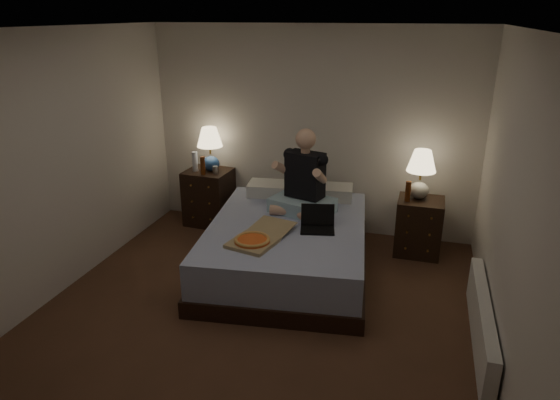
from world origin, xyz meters
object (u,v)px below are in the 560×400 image
(lamp_right, at_px, (421,175))
(water_bottle, at_px, (195,161))
(bed, at_px, (287,247))
(radiator, at_px, (481,322))
(pizza_box, at_px, (252,241))
(lamp_left, at_px, (210,149))
(person, at_px, (303,172))
(soda_can, at_px, (215,170))
(beer_bottle_left, at_px, (203,166))
(laptop, at_px, (318,220))
(nightstand_right, at_px, (419,227))
(nightstand_left, at_px, (209,197))
(beer_bottle_right, at_px, (408,191))

(lamp_right, relative_size, water_bottle, 2.24)
(bed, bearing_deg, radiator, -29.73)
(pizza_box, bearing_deg, lamp_left, 137.80)
(person, bearing_deg, soda_can, 175.26)
(soda_can, relative_size, beer_bottle_left, 0.43)
(soda_can, distance_m, radiator, 3.53)
(person, bearing_deg, laptop, -42.10)
(nightstand_right, relative_size, lamp_right, 1.16)
(nightstand_left, relative_size, beer_bottle_left, 3.12)
(beer_bottle_left, bearing_deg, laptop, -28.17)
(nightstand_right, bearing_deg, person, -160.27)
(soda_can, bearing_deg, beer_bottle_right, -3.41)
(lamp_left, height_order, water_bottle, lamp_left)
(nightstand_left, height_order, lamp_left, lamp_left)
(nightstand_right, relative_size, water_bottle, 2.61)
(pizza_box, bearing_deg, lamp_right, 56.44)
(laptop, bearing_deg, bed, 153.22)
(lamp_left, relative_size, lamp_right, 1.00)
(lamp_right, height_order, beer_bottle_left, lamp_right)
(nightstand_left, relative_size, laptop, 2.11)
(radiator, bearing_deg, nightstand_left, 151.41)
(nightstand_left, height_order, soda_can, soda_can)
(lamp_right, xyz_separation_m, pizza_box, (-1.48, -1.42, -0.36))
(lamp_right, distance_m, beer_bottle_right, 0.23)
(water_bottle, relative_size, radiator, 0.16)
(beer_bottle_left, xyz_separation_m, person, (1.38, -0.43, 0.17))
(beer_bottle_right, xyz_separation_m, laptop, (-0.84, -0.81, -0.11))
(nightstand_left, height_order, radiator, nightstand_left)
(bed, bearing_deg, beer_bottle_right, 24.46)
(radiator, bearing_deg, lamp_left, 150.90)
(beer_bottle_left, xyz_separation_m, radiator, (3.20, -1.59, -0.63))
(person, xyz_separation_m, laptop, (0.27, -0.45, -0.35))
(nightstand_left, relative_size, soda_can, 7.17)
(lamp_right, relative_size, laptop, 1.65)
(lamp_right, relative_size, pizza_box, 0.74)
(nightstand_right, height_order, person, person)
(bed, distance_m, beer_bottle_right, 1.47)
(lamp_left, bearing_deg, bed, -37.20)
(nightstand_right, xyz_separation_m, soda_can, (-2.51, 0.06, 0.44))
(lamp_right, relative_size, soda_can, 5.60)
(water_bottle, height_order, person, person)
(water_bottle, distance_m, beer_bottle_left, 0.19)
(water_bottle, distance_m, soda_can, 0.31)
(nightstand_right, bearing_deg, beer_bottle_right, -151.20)
(nightstand_right, relative_size, radiator, 0.41)
(water_bottle, relative_size, pizza_box, 0.33)
(water_bottle, xyz_separation_m, person, (1.54, -0.54, 0.16))
(lamp_left, distance_m, pizza_box, 1.94)
(beer_bottle_left, relative_size, person, 0.25)
(nightstand_right, bearing_deg, beer_bottle_left, -179.28)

